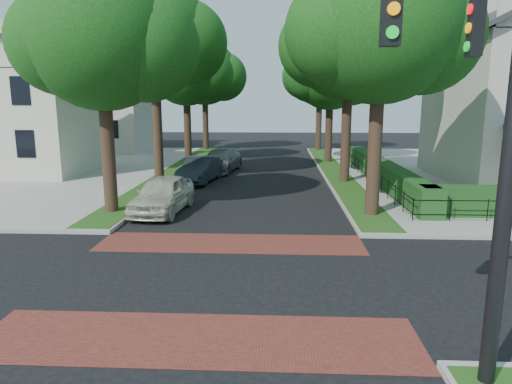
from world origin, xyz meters
TOP-DOWN VIEW (x-y plane):
  - ground at (0.00, 0.00)m, footprint 120.00×120.00m
  - crosswalk_far at (0.00, 3.20)m, footprint 9.00×2.20m
  - crosswalk_near at (0.00, -3.20)m, footprint 9.00×2.20m
  - grass_strip_ne at (5.40, 19.10)m, footprint 1.60×29.80m
  - grass_strip_nw at (-5.40, 19.10)m, footprint 1.60×29.80m
  - tree_right_near at (5.60, 7.24)m, footprint 7.75×6.67m
  - tree_right_mid at (5.61, 15.25)m, footprint 8.25×7.09m
  - tree_right_far at (5.60, 24.22)m, footprint 7.25×6.23m
  - tree_right_back at (5.60, 33.23)m, footprint 7.50×6.45m
  - tree_left_near at (-5.40, 7.23)m, footprint 7.50×6.45m
  - tree_left_mid at (-5.39, 15.24)m, footprint 8.00×6.88m
  - tree_left_far at (-5.40, 24.22)m, footprint 7.00×6.02m
  - tree_left_back at (-5.40, 33.24)m, footprint 7.75×6.66m
  - hedge_main_road at (7.70, 15.00)m, footprint 1.00×18.00m
  - fence_main_road at (6.90, 15.00)m, footprint 0.06×18.00m
  - house_left_near at (-15.49, 17.99)m, footprint 10.00×9.00m
  - house_left_far at (-15.49, 31.99)m, footprint 10.00×9.00m
  - traffic_signal at (4.89, -4.41)m, footprint 2.17×2.00m
  - parked_car_front at (-3.40, 7.50)m, footprint 2.26×4.81m
  - parked_car_middle at (-3.05, 15.08)m, footprint 2.27×4.79m
  - parked_car_rear at (-2.37, 19.38)m, footprint 2.97×5.58m

SIDE VIEW (x-z plane):
  - ground at x=0.00m, z-range 0.00..0.00m
  - crosswalk_far at x=0.00m, z-range 0.00..0.01m
  - crosswalk_near at x=0.00m, z-range 0.00..0.01m
  - grass_strip_ne at x=5.40m, z-range 0.15..0.17m
  - grass_strip_nw at x=-5.40m, z-range 0.15..0.17m
  - fence_main_road at x=6.90m, z-range 0.15..1.05m
  - hedge_main_road at x=7.70m, z-range 0.15..1.35m
  - parked_car_middle at x=-3.05m, z-range 0.00..1.52m
  - parked_car_rear at x=-2.37m, z-range 0.00..1.54m
  - parked_car_front at x=-3.40m, z-range 0.00..1.59m
  - traffic_signal at x=4.89m, z-range 0.71..8.71m
  - house_left_near at x=-15.49m, z-range -0.03..10.11m
  - house_left_far at x=-15.49m, z-range -0.03..10.11m
  - tree_right_far at x=5.60m, z-range 2.04..11.78m
  - tree_left_far at x=-5.40m, z-range 2.19..12.05m
  - tree_right_back at x=5.60m, z-range 2.17..12.37m
  - tree_left_near at x=-5.40m, z-range 2.17..12.37m
  - tree_left_back at x=-5.40m, z-range 2.19..12.63m
  - tree_right_near at x=5.60m, z-range 2.30..12.96m
  - tree_right_mid at x=5.61m, z-range 2.38..13.60m
  - tree_left_mid at x=-5.39m, z-range 2.60..14.08m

